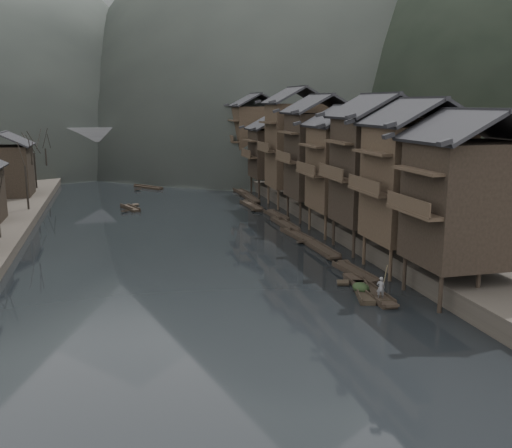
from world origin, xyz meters
name	(u,v)px	position (x,y,z in m)	size (l,w,h in m)	color
water	(201,281)	(0.00, 0.00, 0.00)	(300.00, 300.00, 0.00)	black
right_bank	(383,184)	(35.00, 40.00, 0.90)	(40.00, 200.00, 1.80)	#2D2823
stilt_houses	(325,144)	(17.28, 19.45, 8.90)	(9.00, 67.60, 15.79)	black
bare_trees	(13,167)	(-17.00, 26.22, 6.51)	(3.75, 75.28, 7.50)	black
moored_sampans	(283,223)	(12.09, 18.35, 0.20)	(3.00, 55.43, 0.47)	black
midriver_boats	(154,187)	(-0.05, 50.13, 0.20)	(10.67, 36.95, 0.45)	black
stone_bridge	(145,147)	(0.00, 72.00, 5.11)	(40.00, 6.00, 9.00)	#4C4C4F
hero_sampan	(363,291)	(10.89, -5.76, 0.20)	(2.33, 5.30, 0.44)	black
cargo_heap	(361,283)	(10.83, -5.52, 0.79)	(1.16, 1.51, 0.69)	black
boatman	(381,285)	(11.38, -7.53, 1.24)	(0.58, 0.38, 1.60)	#5D5C5F
bamboo_pole	(385,248)	(11.58, -7.53, 3.79)	(0.06, 0.06, 4.59)	#8C7A51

